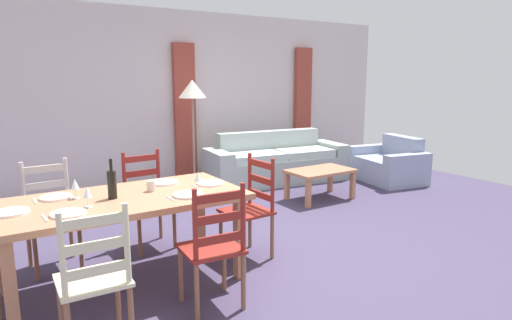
{
  "coord_description": "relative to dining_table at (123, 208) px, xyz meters",
  "views": [
    {
      "loc": [
        -2.24,
        -3.4,
        1.7
      ],
      "look_at": [
        0.47,
        0.77,
        0.75
      ],
      "focal_mm": 31.17,
      "sensor_mm": 36.0,
      "label": 1
    }
  ],
  "objects": [
    {
      "name": "wall_far",
      "position": [
        1.28,
        3.27,
        0.69
      ],
      "size": [
        9.6,
        0.16,
        2.7
      ],
      "primitive_type": "cube",
      "color": "beige",
      "rests_on": "ground_plane"
    },
    {
      "name": "wine_bottle",
      "position": [
        -0.08,
        0.0,
        0.2
      ],
      "size": [
        0.07,
        0.07,
        0.32
      ],
      "color": "black",
      "rests_on": "dining_table"
    },
    {
      "name": "dinner_plate_near_left",
      "position": [
        -0.45,
        -0.25,
        0.1
      ],
      "size": [
        0.24,
        0.24,
        0.02
      ],
      "primitive_type": "cylinder",
      "color": "white",
      "rests_on": "dining_table"
    },
    {
      "name": "dining_chair_near_left",
      "position": [
        -0.42,
        -0.78,
        -0.19
      ],
      "size": [
        0.44,
        0.42,
        0.96
      ],
      "color": "beige",
      "rests_on": "ground_plane"
    },
    {
      "name": "dining_chair_far_right",
      "position": [
        0.45,
        0.75,
        -0.19
      ],
      "size": [
        0.44,
        0.42,
        0.96
      ],
      "color": "maroon",
      "rests_on": "ground_plane"
    },
    {
      "name": "standing_lamp",
      "position": [
        1.8,
        2.52,
        0.75
      ],
      "size": [
        0.4,
        0.4,
        1.64
      ],
      "color": "#332D28",
      "rests_on": "ground_plane"
    },
    {
      "name": "ground_plane",
      "position": [
        1.28,
        -0.03,
        -0.67
      ],
      "size": [
        9.6,
        9.6,
        0.02
      ],
      "primitive_type": "cube",
      "color": "#433955"
    },
    {
      "name": "dining_chair_far_left",
      "position": [
        -0.44,
        0.73,
        -0.19
      ],
      "size": [
        0.44,
        0.42,
        0.96
      ],
      "color": "beige",
      "rests_on": "ground_plane"
    },
    {
      "name": "coffee_cup_primary",
      "position": [
        0.25,
        0.05,
        0.13
      ],
      "size": [
        0.07,
        0.07,
        0.09
      ],
      "primitive_type": "cylinder",
      "color": "beige",
      "rests_on": "dining_table"
    },
    {
      "name": "fork_far_left",
      "position": [
        -0.6,
        0.25,
        0.09
      ],
      "size": [
        0.03,
        0.17,
        0.01
      ],
      "primitive_type": "cube",
      "rotation": [
        0.0,
        0.0,
        -0.06
      ],
      "color": "silver",
      "rests_on": "dining_table"
    },
    {
      "name": "dinner_plate_head_east",
      "position": [
        0.78,
        0.0,
        0.1
      ],
      "size": [
        0.24,
        0.24,
        0.02
      ],
      "primitive_type": "cylinder",
      "color": "white",
      "rests_on": "dining_table"
    },
    {
      "name": "wine_glass_far_left",
      "position": [
        -0.32,
        0.15,
        0.2
      ],
      "size": [
        0.06,
        0.06,
        0.16
      ],
      "color": "white",
      "rests_on": "dining_table"
    },
    {
      "name": "wine_glass_near_right",
      "position": [
        0.6,
        -0.13,
        0.2
      ],
      "size": [
        0.06,
        0.06,
        0.16
      ],
      "color": "white",
      "rests_on": "dining_table"
    },
    {
      "name": "dinner_plate_head_west",
      "position": [
        -0.78,
        0.0,
        0.1
      ],
      "size": [
        0.24,
        0.24,
        0.02
      ],
      "primitive_type": "cylinder",
      "color": "white",
      "rests_on": "dining_table"
    },
    {
      "name": "wine_glass_near_left",
      "position": [
        -0.29,
        -0.15,
        0.2
      ],
      "size": [
        0.06,
        0.06,
        0.16
      ],
      "color": "white",
      "rests_on": "dining_table"
    },
    {
      "name": "fork_head_east",
      "position": [
        0.63,
        0.0,
        0.09
      ],
      "size": [
        0.02,
        0.17,
        0.01
      ],
      "primitive_type": "cube",
      "rotation": [
        0.0,
        0.0,
        -0.02
      ],
      "color": "silver",
      "rests_on": "dining_table"
    },
    {
      "name": "curtain_panel_left",
      "position": [
        1.95,
        3.13,
        0.44
      ],
      "size": [
        0.35,
        0.08,
        2.2
      ],
      "primitive_type": "cube",
      "color": "#9B3E30",
      "rests_on": "ground_plane"
    },
    {
      "name": "dinner_plate_far_left",
      "position": [
        -0.45,
        0.25,
        0.1
      ],
      "size": [
        0.24,
        0.24,
        0.02
      ],
      "primitive_type": "cylinder",
      "color": "white",
      "rests_on": "dining_table"
    },
    {
      "name": "fork_near_right",
      "position": [
        0.3,
        -0.25,
        0.09
      ],
      "size": [
        0.02,
        0.17,
        0.01
      ],
      "primitive_type": "cube",
      "rotation": [
        0.0,
        0.0,
        -0.01
      ],
      "color": "silver",
      "rests_on": "dining_table"
    },
    {
      "name": "fork_near_left",
      "position": [
        -0.6,
        -0.25,
        0.09
      ],
      "size": [
        0.02,
        0.17,
        0.01
      ],
      "primitive_type": "cube",
      "rotation": [
        0.0,
        0.0,
        0.04
      ],
      "color": "silver",
      "rests_on": "dining_table"
    },
    {
      "name": "dinner_plate_near_right",
      "position": [
        0.45,
        -0.25,
        0.1
      ],
      "size": [
        0.24,
        0.24,
        0.02
      ],
      "primitive_type": "cylinder",
      "color": "white",
      "rests_on": "dining_table"
    },
    {
      "name": "dining_chair_near_right",
      "position": [
        0.43,
        -0.72,
        -0.19
      ],
      "size": [
        0.45,
        0.43,
        0.96
      ],
      "color": "maroon",
      "rests_on": "ground_plane"
    },
    {
      "name": "armchair_upholstered",
      "position": [
        4.76,
        1.35,
        -0.41
      ],
      "size": [
        1.01,
        1.29,
        0.72
      ],
      "color": "#95A0BB",
      "rests_on": "ground_plane"
    },
    {
      "name": "dining_table",
      "position": [
        0.0,
        0.0,
        0.0
      ],
      "size": [
        1.9,
        0.96,
        0.75
      ],
      "color": "#B57653",
      "rests_on": "ground_plane"
    },
    {
      "name": "dining_chair_head_east",
      "position": [
        1.18,
        -0.03,
        -0.19
      ],
      "size": [
        0.42,
        0.44,
        0.96
      ],
      "color": "maroon",
      "rests_on": "ground_plane"
    },
    {
      "name": "dinner_plate_far_right",
      "position": [
        0.45,
        0.25,
        0.1
      ],
      "size": [
        0.24,
        0.24,
        0.02
      ],
      "primitive_type": "cylinder",
      "color": "white",
      "rests_on": "dining_table"
    },
    {
      "name": "fork_far_right",
      "position": [
        0.3,
        0.25,
        0.09
      ],
      "size": [
        0.03,
        0.17,
        0.01
      ],
      "primitive_type": "cube",
      "rotation": [
        0.0,
        0.0,
        -0.08
      ],
      "color": "silver",
      "rests_on": "dining_table"
    },
    {
      "name": "couch",
      "position": [
        3.16,
        2.33,
        -0.37
      ],
      "size": [
        2.36,
        1.08,
        0.8
      ],
      "color": "#A5B3AD",
      "rests_on": "ground_plane"
    },
    {
      "name": "curtain_panel_right",
      "position": [
        4.35,
        3.13,
        0.44
      ],
      "size": [
        0.35,
        0.08,
        2.2
      ],
      "primitive_type": "cube",
      "color": "#9B3E30",
      "rests_on": "ground_plane"
    },
    {
      "name": "coffee_table",
      "position": [
        3.05,
        1.12,
        -0.31
      ],
      "size": [
        0.9,
        0.56,
        0.42
      ],
      "color": "#B57653",
      "rests_on": "ground_plane"
    }
  ]
}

